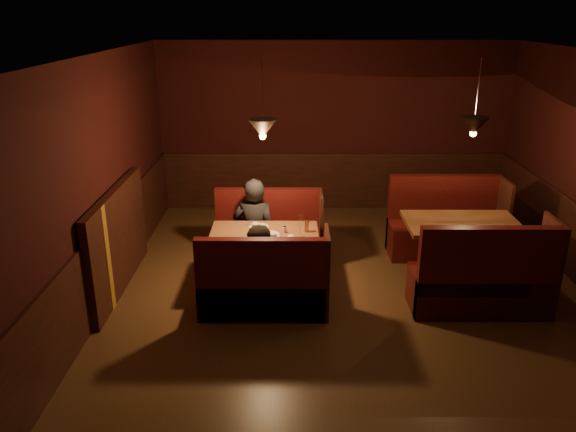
{
  "coord_description": "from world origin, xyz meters",
  "views": [
    {
      "loc": [
        -0.76,
        -6.08,
        3.37
      ],
      "look_at": [
        -0.79,
        0.47,
        0.95
      ],
      "focal_mm": 35.0,
      "sensor_mm": 36.0,
      "label": 1
    }
  ],
  "objects_px": {
    "main_table": "(265,245)",
    "diner_b": "(263,256)",
    "main_bench_far": "(269,239)",
    "second_bench_near": "(483,285)",
    "second_table": "(461,237)",
    "main_bench_near": "(264,290)",
    "diner_a": "(254,211)",
    "second_bench_far": "(445,230)"
  },
  "relations": [
    {
      "from": "main_bench_near",
      "to": "second_table",
      "type": "height_order",
      "value": "main_bench_near"
    },
    {
      "from": "main_table",
      "to": "main_bench_far",
      "type": "height_order",
      "value": "main_bench_far"
    },
    {
      "from": "second_table",
      "to": "second_bench_near",
      "type": "height_order",
      "value": "second_bench_near"
    },
    {
      "from": "second_bench_near",
      "to": "main_table",
      "type": "bearing_deg",
      "value": 164.41
    },
    {
      "from": "second_table",
      "to": "second_bench_near",
      "type": "distance_m",
      "value": 0.9
    },
    {
      "from": "main_bench_near",
      "to": "second_table",
      "type": "xyz_separation_m",
      "value": [
        2.51,
        0.92,
        0.28
      ]
    },
    {
      "from": "second_table",
      "to": "main_table",
      "type": "bearing_deg",
      "value": -176.57
    },
    {
      "from": "main_table",
      "to": "diner_b",
      "type": "height_order",
      "value": "diner_b"
    },
    {
      "from": "main_bench_far",
      "to": "second_bench_near",
      "type": "xyz_separation_m",
      "value": [
        2.54,
        -1.49,
        0.04
      ]
    },
    {
      "from": "main_table",
      "to": "diner_b",
      "type": "distance_m",
      "value": 0.7
    },
    {
      "from": "second_bench_far",
      "to": "diner_b",
      "type": "xyz_separation_m",
      "value": [
        -2.56,
        -1.7,
        0.35
      ]
    },
    {
      "from": "main_bench_near",
      "to": "diner_a",
      "type": "relative_size",
      "value": 0.92
    },
    {
      "from": "main_table",
      "to": "second_bench_far",
      "type": "xyz_separation_m",
      "value": [
        2.56,
        1.02,
        -0.2
      ]
    },
    {
      "from": "second_table",
      "to": "main_bench_near",
      "type": "bearing_deg",
      "value": -159.75
    },
    {
      "from": "main_bench_far",
      "to": "second_bench_far",
      "type": "xyz_separation_m",
      "value": [
        2.54,
        0.24,
        0.04
      ]
    },
    {
      "from": "main_bench_far",
      "to": "diner_a",
      "type": "bearing_deg",
      "value": -131.07
    },
    {
      "from": "diner_b",
      "to": "main_bench_near",
      "type": "bearing_deg",
      "value": -79.87
    },
    {
      "from": "main_bench_near",
      "to": "diner_a",
      "type": "bearing_deg",
      "value": 98.05
    },
    {
      "from": "main_bench_near",
      "to": "main_table",
      "type": "bearing_deg",
      "value": 91.17
    },
    {
      "from": "second_table",
      "to": "diner_b",
      "type": "xyz_separation_m",
      "value": [
        -2.53,
        -0.84,
        0.11
      ]
    },
    {
      "from": "main_table",
      "to": "diner_b",
      "type": "relative_size",
      "value": 0.96
    },
    {
      "from": "diner_a",
      "to": "second_bench_far",
      "type": "bearing_deg",
      "value": -163.11
    },
    {
      "from": "main_bench_far",
      "to": "diner_b",
      "type": "height_order",
      "value": "diner_b"
    },
    {
      "from": "second_table",
      "to": "second_bench_near",
      "type": "bearing_deg",
      "value": -87.8
    },
    {
      "from": "main_table",
      "to": "second_bench_far",
      "type": "bearing_deg",
      "value": 21.67
    },
    {
      "from": "second_table",
      "to": "second_bench_far",
      "type": "distance_m",
      "value": 0.9
    },
    {
      "from": "diner_b",
      "to": "main_table",
      "type": "bearing_deg",
      "value": 87.48
    },
    {
      "from": "main_bench_near",
      "to": "second_bench_far",
      "type": "height_order",
      "value": "second_bench_far"
    },
    {
      "from": "main_table",
      "to": "main_bench_near",
      "type": "xyz_separation_m",
      "value": [
        0.02,
        -0.77,
        -0.24
      ]
    },
    {
      "from": "second_table",
      "to": "second_bench_far",
      "type": "height_order",
      "value": "second_bench_far"
    },
    {
      "from": "main_bench_far",
      "to": "diner_b",
      "type": "relative_size",
      "value": 1.05
    },
    {
      "from": "second_table",
      "to": "second_bench_near",
      "type": "relative_size",
      "value": 0.9
    },
    {
      "from": "second_bench_far",
      "to": "diner_b",
      "type": "bearing_deg",
      "value": -146.37
    },
    {
      "from": "second_bench_near",
      "to": "main_bench_near",
      "type": "bearing_deg",
      "value": -178.64
    },
    {
      "from": "second_bench_near",
      "to": "diner_b",
      "type": "distance_m",
      "value": 2.58
    },
    {
      "from": "main_bench_near",
      "to": "second_table",
      "type": "bearing_deg",
      "value": 20.25
    },
    {
      "from": "main_bench_far",
      "to": "diner_b",
      "type": "bearing_deg",
      "value": -90.75
    },
    {
      "from": "main_table",
      "to": "second_table",
      "type": "height_order",
      "value": "main_table"
    },
    {
      "from": "second_table",
      "to": "diner_b",
      "type": "bearing_deg",
      "value": -161.65
    },
    {
      "from": "main_bench_far",
      "to": "second_bench_near",
      "type": "height_order",
      "value": "second_bench_near"
    },
    {
      "from": "diner_a",
      "to": "second_bench_near",
      "type": "bearing_deg",
      "value": 162.38
    },
    {
      "from": "second_bench_far",
      "to": "diner_a",
      "type": "height_order",
      "value": "diner_a"
    }
  ]
}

